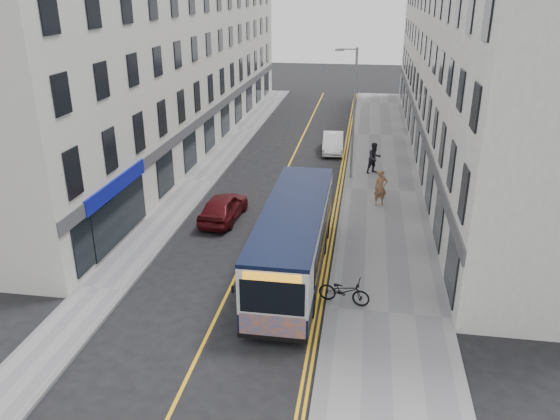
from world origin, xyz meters
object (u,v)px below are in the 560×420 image
(city_bus, at_px, (294,238))
(pedestrian_far, at_px, (374,158))
(car_white, at_px, (333,143))
(streetlamp, at_px, (353,110))
(car_maroon, at_px, (223,207))
(pedestrian_near, at_px, (381,188))
(bicycle, at_px, (344,291))

(city_bus, bearing_deg, pedestrian_far, 76.49)
(city_bus, relative_size, car_white, 2.50)
(city_bus, distance_m, car_white, 18.68)
(city_bus, bearing_deg, streetlamp, 81.78)
(car_white, distance_m, car_maroon, 14.33)
(streetlamp, relative_size, pedestrian_far, 4.02)
(pedestrian_far, bearing_deg, car_maroon, -165.85)
(streetlamp, height_order, car_white, streetlamp)
(pedestrian_near, xyz_separation_m, pedestrian_far, (-0.33, 5.60, -0.01))
(pedestrian_far, bearing_deg, city_bus, -137.89)
(car_white, bearing_deg, car_maroon, -112.53)
(city_bus, xyz_separation_m, pedestrian_far, (3.31, 13.78, -0.54))
(pedestrian_far, height_order, car_white, pedestrian_far)
(car_maroon, bearing_deg, city_bus, 134.45)
(city_bus, bearing_deg, bicycle, -44.81)
(streetlamp, xyz_separation_m, pedestrian_near, (1.82, -4.43, -3.26))
(car_white, relative_size, car_maroon, 1.00)
(car_white, bearing_deg, city_bus, -94.46)
(pedestrian_near, height_order, car_white, pedestrian_near)
(pedestrian_far, bearing_deg, pedestrian_near, -120.97)
(bicycle, relative_size, pedestrian_far, 0.98)
(car_white, bearing_deg, pedestrian_far, -62.14)
(streetlamp, distance_m, city_bus, 13.03)
(pedestrian_near, bearing_deg, bicycle, -114.90)
(city_bus, relative_size, car_maroon, 2.49)
(bicycle, height_order, pedestrian_near, pedestrian_near)
(streetlamp, bearing_deg, pedestrian_near, -67.64)
(city_bus, height_order, pedestrian_near, city_bus)
(streetlamp, relative_size, car_maroon, 1.91)
(bicycle, distance_m, pedestrian_near, 10.49)
(streetlamp, height_order, pedestrian_near, streetlamp)
(streetlamp, xyz_separation_m, pedestrian_far, (1.49, 1.17, -3.27))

